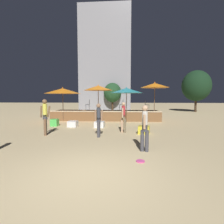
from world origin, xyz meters
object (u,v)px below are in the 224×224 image
at_px(patio_umbrella_2, 63,91).
at_px(bistro_chair_1, 88,103).
at_px(person_3, 145,127).
at_px(patio_umbrella_1, 155,85).
at_px(bistro_chair_2, 146,104).
at_px(person_4, 123,116).
at_px(cube_seat_2, 100,124).
at_px(frisbee_disc, 140,161).
at_px(person_0, 45,115).
at_px(bistro_chair_0, 122,103).
at_px(patio_umbrella_0, 98,88).
at_px(cube_seat_3, 55,123).
at_px(background_tree_1, 112,93).
at_px(patio_umbrella_3, 126,91).
at_px(person_2, 99,119).
at_px(cube_seat_0, 73,124).
at_px(cube_seat_1, 144,130).
at_px(background_tree_0, 196,86).

relative_size(patio_umbrella_2, bistro_chair_1, 3.19).
distance_m(patio_umbrella_2, bistro_chair_1, 2.66).
xyz_separation_m(patio_umbrella_2, person_3, (5.67, -7.64, -1.56)).
height_order(patio_umbrella_1, bistro_chair_2, patio_umbrella_1).
bearing_deg(patio_umbrella_2, person_4, -41.66).
xyz_separation_m(cube_seat_2, frisbee_disc, (2.07, -5.90, -0.18)).
bearing_deg(person_0, bistro_chair_0, -44.40).
distance_m(patio_umbrella_0, person_3, 8.25).
bearing_deg(cube_seat_3, bistro_chair_2, 30.05).
distance_m(bistro_chair_1, background_tree_1, 10.56).
relative_size(patio_umbrella_0, patio_umbrella_2, 1.02).
distance_m(patio_umbrella_3, person_4, 4.42).
bearing_deg(cube_seat_2, person_3, -64.79).
height_order(person_2, person_3, person_3).
distance_m(cube_seat_3, person_4, 5.05).
xyz_separation_m(cube_seat_3, bistro_chair_2, (6.53, 3.78, 1.15)).
distance_m(patio_umbrella_2, cube_seat_3, 3.31).
bearing_deg(cube_seat_0, patio_umbrella_0, 63.54).
xyz_separation_m(cube_seat_1, bistro_chair_1, (-4.26, 6.32, 1.18)).
relative_size(cube_seat_0, background_tree_1, 0.15).
bearing_deg(cube_seat_3, cube_seat_2, -5.51).
xyz_separation_m(cube_seat_2, person_0, (-2.41, -2.53, 0.82)).
relative_size(patio_umbrella_0, frisbee_disc, 11.23).
bearing_deg(bistro_chair_2, cube_seat_0, 135.92).
bearing_deg(patio_umbrella_3, bistro_chair_1, 149.87).
bearing_deg(cube_seat_2, person_2, -82.72).
distance_m(person_0, person_2, 2.77).
height_order(bistro_chair_1, frisbee_disc, bistro_chair_1).
bearing_deg(person_3, patio_umbrella_3, -74.21).
bearing_deg(patio_umbrella_3, background_tree_0, 48.12).
distance_m(patio_umbrella_0, frisbee_disc, 9.34).
relative_size(person_3, person_4, 0.99).
bearing_deg(background_tree_1, bistro_chair_0, -81.48).
height_order(cube_seat_1, cube_seat_3, cube_seat_3).
distance_m(bistro_chair_2, background_tree_0, 11.82).
xyz_separation_m(person_0, bistro_chair_0, (3.79, 6.96, 0.37)).
relative_size(cube_seat_2, person_4, 0.39).
bearing_deg(patio_umbrella_3, cube_seat_1, -78.57).
relative_size(bistro_chair_0, background_tree_1, 0.22).
xyz_separation_m(cube_seat_3, background_tree_0, (14.13, 12.60, 3.22)).
distance_m(cube_seat_0, background_tree_0, 18.42).
bearing_deg(person_4, person_3, 120.71).
height_order(person_2, bistro_chair_2, bistro_chair_2).
height_order(patio_umbrella_2, cube_seat_0, patio_umbrella_2).
distance_m(bistro_chair_0, frisbee_disc, 10.45).
height_order(patio_umbrella_1, person_0, patio_umbrella_1).
bearing_deg(patio_umbrella_0, frisbee_disc, -73.52).
height_order(patio_umbrella_1, cube_seat_0, patio_umbrella_1).
relative_size(bistro_chair_0, frisbee_disc, 3.44).
distance_m(patio_umbrella_0, cube_seat_1, 6.00).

